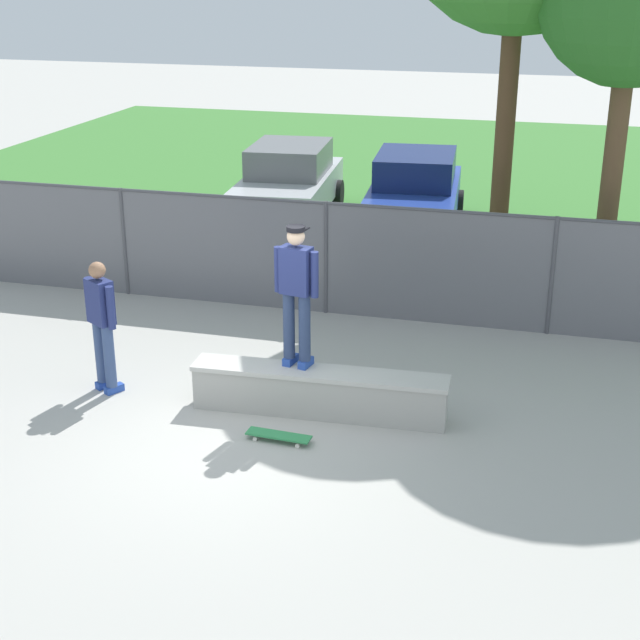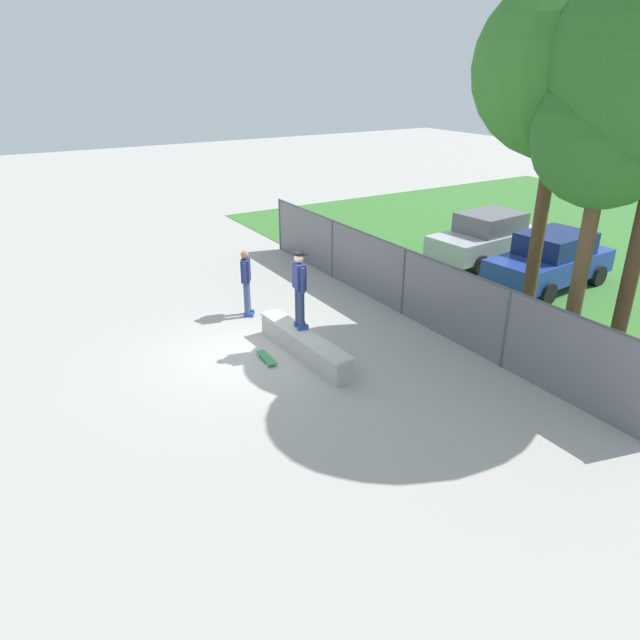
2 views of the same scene
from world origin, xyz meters
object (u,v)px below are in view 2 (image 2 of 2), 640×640
object	(u,v)px
skateboarder	(299,286)
skateboard	(266,358)
bystander	(246,280)
tree_near_left	(564,69)
car_silver	(487,237)
tree_near_right	(606,137)
car_blue	(550,260)
concrete_ledge	(304,345)

from	to	relation	value
skateboarder	skateboard	xyz separation A→B (m)	(0.03, -0.91, -1.56)
skateboard	bystander	distance (m)	2.91
tree_near_left	car_silver	world-z (taller)	tree_near_left
bystander	tree_near_right	bearing A→B (deg)	36.75
car_silver	skateboard	bearing A→B (deg)	-73.97
car_silver	car_blue	xyz separation A→B (m)	(2.86, -0.27, 0.00)
tree_near_right	concrete_ledge	bearing A→B (deg)	-126.41
concrete_ledge	skateboarder	world-z (taller)	skateboarder
bystander	concrete_ledge	bearing A→B (deg)	1.49
car_blue	bystander	world-z (taller)	bystander
tree_near_left	car_blue	world-z (taller)	tree_near_left
skateboard	tree_near_right	world-z (taller)	tree_near_right
tree_near_left	car_blue	size ratio (longest dim) A/B	1.87
concrete_ledge	tree_near_left	size ratio (longest dim) A/B	0.41
concrete_ledge	tree_near_left	world-z (taller)	tree_near_left
tree_near_right	car_silver	xyz separation A→B (m)	(-6.60, 4.33, -4.14)
concrete_ledge	car_blue	distance (m)	8.79
tree_near_right	skateboarder	bearing A→B (deg)	-129.26
concrete_ledge	skateboard	xyz separation A→B (m)	(-0.29, -0.83, -0.23)
skateboard	car_silver	xyz separation A→B (m)	(-2.84, 9.88, 0.77)
car_blue	tree_near_right	bearing A→B (deg)	-47.29
skateboarder	bystander	size ratio (longest dim) A/B	1.01
skateboard	bystander	xyz separation A→B (m)	(-2.65, 0.76, 0.94)
bystander	skateboard	bearing A→B (deg)	-15.91
skateboard	bystander	bearing A→B (deg)	164.09
skateboarder	car_silver	bearing A→B (deg)	107.41
skateboarder	tree_near_right	world-z (taller)	tree_near_right
tree_near_left	skateboarder	bearing A→B (deg)	-111.01
tree_near_right	bystander	size ratio (longest dim) A/B	3.54
skateboard	tree_near_left	xyz separation A→B (m)	(2.02, 6.25, 6.09)
skateboarder	tree_near_right	size ratio (longest dim) A/B	0.29
skateboarder	tree_near_left	bearing A→B (deg)	68.99
concrete_ledge	skateboard	size ratio (longest dim) A/B	4.07
skateboarder	tree_near_right	xyz separation A→B (m)	(3.79, 4.64, 3.34)
concrete_ledge	car_silver	bearing A→B (deg)	109.06
tree_near_right	car_blue	distance (m)	6.90
car_silver	bystander	bearing A→B (deg)	-88.84
skateboarder	bystander	bearing A→B (deg)	-176.63
car_blue	car_silver	bearing A→B (deg)	174.57
tree_near_left	car_silver	bearing A→B (deg)	143.25
concrete_ledge	bystander	world-z (taller)	bystander
concrete_ledge	skateboarder	xyz separation A→B (m)	(-0.31, 0.08, 1.33)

